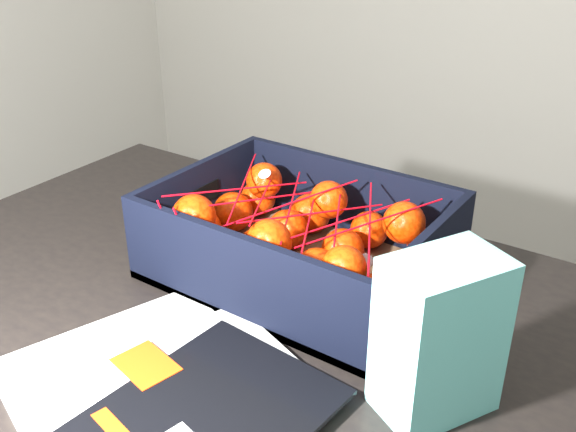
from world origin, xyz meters
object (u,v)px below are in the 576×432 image
Objects in this scene: produce_crate at (300,250)px; table at (245,375)px; magazine_stack at (168,390)px; retail_carton at (439,337)px.

table is at bearing -90.08° from produce_crate.
retail_carton reaches higher than magazine_stack.
magazine_stack is 2.15× the size of retail_carton.
table is 0.20m from produce_crate.
retail_carton is (0.25, 0.16, 0.08)m from magazine_stack.
produce_crate is at bearing -179.88° from retail_carton.
retail_carton reaches higher than table.
table is 6.50× the size of retail_carton.
magazine_stack is at bearing -81.54° from table.
produce_crate is (0.00, 0.14, 0.14)m from table.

